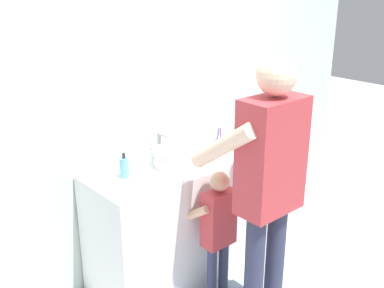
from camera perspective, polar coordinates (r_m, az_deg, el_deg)
back_wall at (r=3.26m, az=-5.46°, el=7.19°), size 4.40×0.08×2.70m
vanity_cabinet at (r=3.35m, az=-1.70°, el=-9.26°), size 1.27×0.54×0.86m
sink_basin at (r=3.13m, az=-1.56°, el=-1.59°), size 0.34×0.34×0.11m
faucet at (r=3.27m, az=-3.90°, el=-0.17°), size 0.18×0.14×0.18m
toothbrush_cup at (r=3.37m, az=3.35°, el=-0.08°), size 0.07×0.07×0.21m
soap_bottle at (r=2.96m, az=-8.27°, el=-2.86°), size 0.06×0.06×0.17m
child_toddler at (r=3.03m, az=3.16°, el=-9.95°), size 0.29×0.29×0.93m
adult_parent at (r=2.70m, az=9.31°, el=-3.43°), size 0.52×0.55×1.68m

